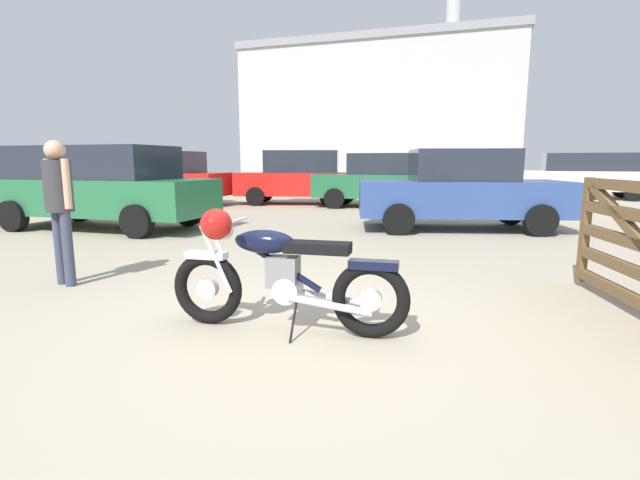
# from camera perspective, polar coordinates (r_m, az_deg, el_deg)

# --- Properties ---
(ground_plane) EXTENTS (80.00, 80.00, 0.00)m
(ground_plane) POSITION_cam_1_polar(r_m,az_deg,el_deg) (4.15, -1.79, -10.48)
(ground_plane) COLOR tan
(vintage_motorcycle) EXTENTS (2.08, 0.74, 1.07)m
(vintage_motorcycle) POSITION_cam_1_polar(r_m,az_deg,el_deg) (3.91, -5.12, -4.21)
(vintage_motorcycle) COLOR black
(vintage_motorcycle) RESTS_ON ground_plane
(bystander) EXTENTS (0.44, 0.30, 1.66)m
(bystander) POSITION_cam_1_polar(r_m,az_deg,el_deg) (6.06, -29.34, 4.55)
(bystander) COLOR #383D51
(bystander) RESTS_ON ground_plane
(silver_sedan_mid) EXTENTS (4.14, 2.36, 1.78)m
(silver_sedan_mid) POSITION_cam_1_polar(r_m,az_deg,el_deg) (15.84, -2.77, 7.76)
(silver_sedan_mid) COLOR black
(silver_sedan_mid) RESTS_ON ground_plane
(red_hatchback_near) EXTENTS (4.73, 2.04, 1.74)m
(red_hatchback_near) POSITION_cam_1_polar(r_m,az_deg,el_deg) (16.41, -19.81, 7.36)
(red_hatchback_near) COLOR black
(red_hatchback_near) RESTS_ON ground_plane
(blue_hatchback_right) EXTENTS (4.20, 1.93, 1.67)m
(blue_hatchback_right) POSITION_cam_1_polar(r_m,az_deg,el_deg) (14.81, 7.66, 7.25)
(blue_hatchback_right) COLOR black
(blue_hatchback_right) RESTS_ON ground_plane
(pale_sedan_back) EXTENTS (4.45, 2.52, 1.67)m
(pale_sedan_back) POSITION_cam_1_polar(r_m,az_deg,el_deg) (10.24, 16.79, 5.91)
(pale_sedan_back) COLOR black
(pale_sedan_back) RESTS_ON ground_plane
(dark_sedan_left) EXTENTS (4.75, 2.08, 1.74)m
(dark_sedan_left) POSITION_cam_1_polar(r_m,az_deg,el_deg) (10.99, -25.56, 6.16)
(dark_sedan_left) COLOR black
(dark_sedan_left) RESTS_ON ground_plane
(white_estate_far) EXTENTS (4.83, 2.28, 1.74)m
(white_estate_far) POSITION_cam_1_polar(r_m,az_deg,el_deg) (20.87, 29.95, 7.01)
(white_estate_far) COLOR black
(white_estate_far) RESTS_ON ground_plane
(industrial_building) EXTENTS (20.36, 14.27, 20.41)m
(industrial_building) POSITION_cam_1_polar(r_m,az_deg,el_deg) (38.52, 8.16, 14.80)
(industrial_building) COLOR #B2B2B7
(industrial_building) RESTS_ON ground_plane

